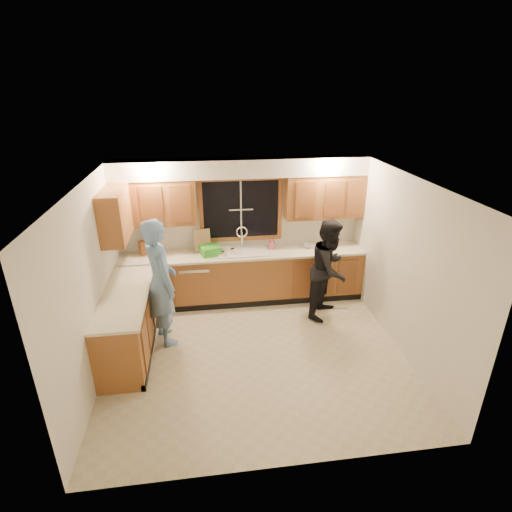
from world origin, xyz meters
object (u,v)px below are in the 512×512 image
at_px(woman, 329,269).
at_px(bowl, 309,246).
at_px(stove, 122,346).
at_px(dishwasher, 195,282).
at_px(sink, 243,255).
at_px(knife_block, 144,248).
at_px(soap_bottle, 272,244).
at_px(dish_crate, 210,250).
at_px(man, 161,283).

distance_m(woman, bowl, 0.77).
height_order(stove, bowl, bowl).
bearing_deg(dishwasher, sink, 0.99).
bearing_deg(knife_block, soap_bottle, -36.99).
distance_m(dishwasher, dish_crate, 0.65).
xyz_separation_m(woman, bowl, (-0.16, 0.75, 0.11)).
bearing_deg(woman, dishwasher, 110.63).
height_order(dishwasher, dish_crate, dish_crate).
relative_size(man, dish_crate, 6.02).
xyz_separation_m(sink, dish_crate, (-0.57, -0.01, 0.13)).
xyz_separation_m(stove, woman, (3.14, 1.14, 0.38)).
relative_size(stove, bowl, 4.47).
height_order(man, soap_bottle, man).
relative_size(dish_crate, soap_bottle, 1.64).
xyz_separation_m(woman, knife_block, (-3.02, 0.82, 0.21)).
bearing_deg(knife_block, dishwasher, -45.85).
bearing_deg(soap_bottle, dishwasher, -176.12).
height_order(woman, knife_block, woman).
bearing_deg(soap_bottle, woman, -42.81).
bearing_deg(sink, dishwasher, -179.01).
distance_m(man, woman, 2.68).
height_order(dish_crate, soap_bottle, soap_bottle).
height_order(stove, man, man).
height_order(knife_block, dish_crate, knife_block).
bearing_deg(dishwasher, woman, -17.01).
distance_m(sink, stove, 2.60).
relative_size(sink, dish_crate, 2.68).
bearing_deg(sink, man, -140.82).
relative_size(knife_block, soap_bottle, 1.24).
distance_m(man, dish_crate, 1.29).
xyz_separation_m(dishwasher, stove, (-0.95, -1.81, 0.04)).
distance_m(dish_crate, bowl, 1.75).
bearing_deg(man, dish_crate, -58.11).
bearing_deg(dish_crate, woman, -19.40).
relative_size(woman, bowl, 8.27).
distance_m(soap_bottle, bowl, 0.67).
bearing_deg(dish_crate, sink, 1.34).
height_order(man, knife_block, man).
xyz_separation_m(sink, dishwasher, (-0.85, -0.01, -0.45)).
distance_m(woman, dish_crate, 2.02).
relative_size(soap_bottle, bowl, 0.97).
height_order(stove, woman, woman).
bearing_deg(man, dishwasher, -46.52).
relative_size(stove, knife_block, 3.71).
height_order(sink, dish_crate, sink).
bearing_deg(stove, dish_crate, 55.74).
bearing_deg(stove, woman, 20.01).
bearing_deg(bowl, stove, -147.60).
bearing_deg(bowl, dishwasher, -177.75).
height_order(knife_block, soap_bottle, knife_block).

